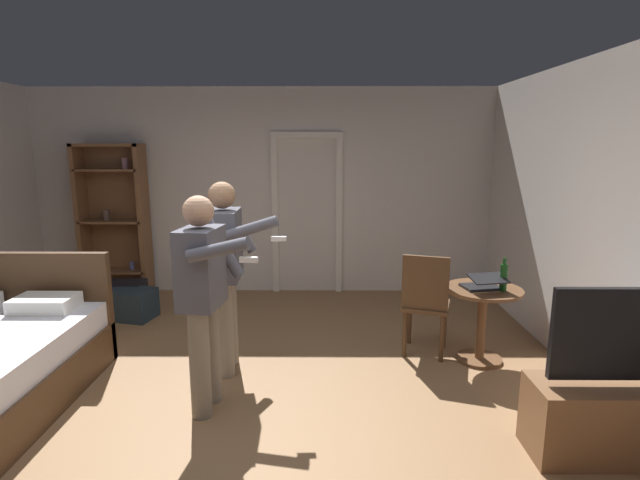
# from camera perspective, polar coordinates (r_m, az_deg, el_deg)

# --- Properties ---
(ground_plane) EXTENTS (6.99, 6.99, 0.00)m
(ground_plane) POSITION_cam_1_polar(r_m,az_deg,el_deg) (3.88, -12.24, -19.72)
(ground_plane) COLOR olive
(wall_back) EXTENTS (6.24, 0.12, 2.70)m
(wall_back) POSITION_cam_1_polar(r_m,az_deg,el_deg) (6.56, -6.61, 5.62)
(wall_back) COLOR silver
(wall_back) RESTS_ON ground_plane
(doorway_frame) EXTENTS (0.93, 0.08, 2.13)m
(doorway_frame) POSITION_cam_1_polar(r_m,az_deg,el_deg) (6.45, -1.53, 4.46)
(doorway_frame) COLOR white
(doorway_frame) RESTS_ON ground_plane
(bookshelf) EXTENTS (0.86, 0.32, 1.98)m
(bookshelf) POSITION_cam_1_polar(r_m,az_deg,el_deg) (6.89, -22.97, 2.72)
(bookshelf) COLOR brown
(bookshelf) RESTS_ON ground_plane
(tv_flatscreen) EXTENTS (1.14, 0.40, 1.13)m
(tv_flatscreen) POSITION_cam_1_polar(r_m,az_deg,el_deg) (3.80, 31.87, -16.47)
(tv_flatscreen) COLOR brown
(tv_flatscreen) RESTS_ON ground_plane
(side_table) EXTENTS (0.69, 0.69, 0.70)m
(side_table) POSITION_cam_1_polar(r_m,az_deg,el_deg) (4.72, 18.48, -7.96)
(side_table) COLOR brown
(side_table) RESTS_ON ground_plane
(laptop) EXTENTS (0.38, 0.38, 0.15)m
(laptop) POSITION_cam_1_polar(r_m,az_deg,el_deg) (4.60, 18.60, -4.88)
(laptop) COLOR black
(laptop) RESTS_ON side_table
(bottle_on_table) EXTENTS (0.06, 0.06, 0.30)m
(bottle_on_table) POSITION_cam_1_polar(r_m,az_deg,el_deg) (4.60, 20.72, -4.07)
(bottle_on_table) COLOR #154716
(bottle_on_table) RESTS_ON side_table
(wooden_chair) EXTENTS (0.53, 0.53, 0.99)m
(wooden_chair) POSITION_cam_1_polar(r_m,az_deg,el_deg) (4.68, 12.27, -6.93)
(wooden_chair) COLOR #4C331E
(wooden_chair) RESTS_ON ground_plane
(person_blue_shirt) EXTENTS (0.61, 0.61, 1.63)m
(person_blue_shirt) POSITION_cam_1_polar(r_m,az_deg,el_deg) (3.66, -13.50, -5.79)
(person_blue_shirt) COLOR gray
(person_blue_shirt) RESTS_ON ground_plane
(person_striped_shirt) EXTENTS (0.69, 0.59, 1.67)m
(person_striped_shirt) POSITION_cam_1_polar(r_m,az_deg,el_deg) (4.25, -10.98, -2.73)
(person_striped_shirt) COLOR gray
(person_striped_shirt) RESTS_ON ground_plane
(suitcase_dark) EXTENTS (0.69, 0.50, 0.34)m
(suitcase_dark) POSITION_cam_1_polar(r_m,az_deg,el_deg) (6.07, -21.73, -6.95)
(suitcase_dark) COLOR #1E2D38
(suitcase_dark) RESTS_ON ground_plane
(suitcase_small) EXTENTS (0.54, 0.34, 0.35)m
(suitcase_small) POSITION_cam_1_polar(r_m,az_deg,el_deg) (6.37, -22.21, -6.09)
(suitcase_small) COLOR black
(suitcase_small) RESTS_ON ground_plane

